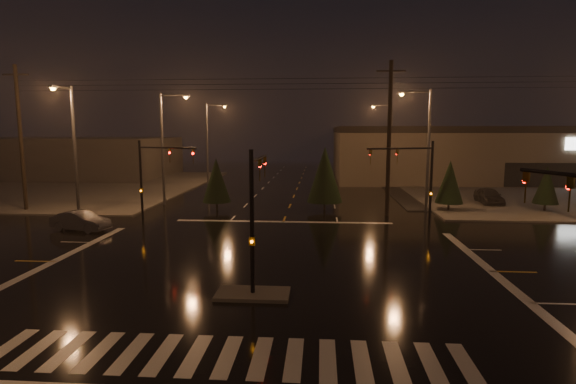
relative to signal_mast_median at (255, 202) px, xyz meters
name	(u,v)px	position (x,y,z in m)	size (l,w,h in m)	color
ground	(265,266)	(0.00, 3.07, -3.75)	(140.00, 140.00, 0.00)	black
sidewalk_ne	(566,191)	(30.00, 33.07, -3.69)	(36.00, 36.00, 0.12)	#494741
sidewalk_nw	(49,186)	(-30.00, 33.07, -3.69)	(36.00, 36.00, 0.12)	#494741
median_island	(253,294)	(0.00, -0.93, -3.68)	(3.00, 1.60, 0.15)	#494741
crosswalk	(228,356)	(0.00, -5.93, -3.75)	(15.00, 2.60, 0.01)	beige
stop_bar_far	(283,222)	(0.00, 14.07, -3.75)	(16.00, 0.50, 0.01)	beige
retail_building	(545,150)	(35.00, 49.06, 0.09)	(60.20, 28.30, 7.20)	#736852
commercial_block	(64,157)	(-35.00, 45.07, -0.95)	(30.00, 18.00, 5.60)	#3D3935
signal_mast_median	(255,202)	(0.00, 0.00, 0.00)	(0.25, 4.59, 6.00)	black
signal_mast_ne	(418,173)	(9.50, 13.21, 0.04)	(4.84, 1.86, 6.00)	black
signal_mast_nw	(152,171)	(-9.50, 13.21, 0.04)	(4.84, 1.86, 6.00)	black
streetlight_1	(165,141)	(-11.18, 21.07, 2.05)	(2.77, 0.32, 10.00)	#38383A
streetlight_2	(209,138)	(-11.18, 37.07, 2.05)	(2.77, 0.32, 10.00)	#38383A
streetlight_3	(425,142)	(11.18, 19.07, 2.05)	(2.77, 0.32, 10.00)	#38383A
streetlight_4	(388,138)	(11.18, 39.07, 2.05)	(2.77, 0.32, 10.00)	#38383A
streetlight_5	(72,143)	(-16.00, 14.26, 2.05)	(0.32, 2.77, 10.00)	#38383A
utility_pole_0	(21,138)	(-22.00, 17.07, 2.38)	(2.20, 0.32, 12.00)	black
utility_pole_1	(389,138)	(8.00, 17.07, 2.38)	(2.20, 0.32, 12.00)	black
conifer_0	(450,182)	(13.46, 19.53, -1.28)	(2.28, 2.28, 4.25)	black
conifer_1	(546,185)	(21.34, 19.75, -1.50)	(1.99, 1.99, 3.82)	black
conifer_3	(216,180)	(-6.04, 18.58, -1.20)	(2.38, 2.38, 4.42)	black
conifer_4	(325,174)	(3.08, 19.33, -0.72)	(2.99, 2.99, 5.37)	black
car_parked	(489,196)	(18.13, 23.41, -3.00)	(1.77, 4.40, 1.50)	black
car_crossing	(81,221)	(-13.40, 10.15, -3.08)	(1.42, 4.06, 1.34)	#515258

